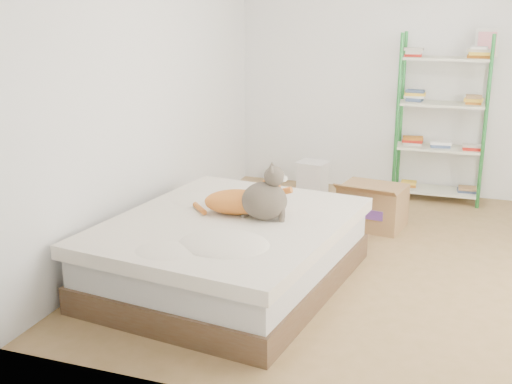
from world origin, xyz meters
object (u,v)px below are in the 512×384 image
at_px(orange_cat, 237,199).
at_px(shelf_unit, 442,122).
at_px(grey_cat, 264,193).
at_px(white_bin, 313,177).
at_px(bed, 229,251).
at_px(cardboard_box, 373,206).

xyz_separation_m(orange_cat, shelf_unit, (1.26, 2.51, 0.21)).
bearing_deg(grey_cat, white_bin, -8.57).
height_order(orange_cat, shelf_unit, shelf_unit).
distance_m(shelf_unit, white_bin, 1.44).
height_order(bed, orange_cat, orange_cat).
xyz_separation_m(shelf_unit, cardboard_box, (-0.49, -1.07, -0.62)).
distance_m(bed, white_bin, 2.45).
bearing_deg(orange_cat, cardboard_box, 46.36).
bearing_deg(bed, shelf_unit, 71.41).
bearing_deg(white_bin, grey_cat, -83.99).
height_order(grey_cat, white_bin, grey_cat).
relative_size(shelf_unit, white_bin, 4.99).
bearing_deg(white_bin, orange_cat, -89.47).
height_order(bed, grey_cat, grey_cat).
bearing_deg(white_bin, bed, -89.76).
height_order(bed, cardboard_box, bed).
bearing_deg(grey_cat, bed, 95.23).
distance_m(orange_cat, grey_cat, 0.25).
height_order(cardboard_box, white_bin, cardboard_box).
bearing_deg(cardboard_box, bed, -107.50).
relative_size(orange_cat, cardboard_box, 0.92).
relative_size(bed, cardboard_box, 3.42).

